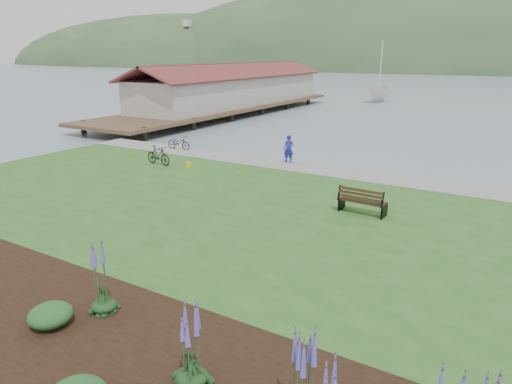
# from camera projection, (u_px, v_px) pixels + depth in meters

# --- Properties ---
(ground) EXTENTS (600.00, 600.00, 0.00)m
(ground) POSITION_uv_depth(u_px,v_px,m) (266.00, 216.00, 18.83)
(ground) COLOR slate
(ground) RESTS_ON ground
(lawn) EXTENTS (34.00, 20.00, 0.40)m
(lawn) POSITION_uv_depth(u_px,v_px,m) (240.00, 227.00, 17.14)
(lawn) COLOR #2A5B20
(lawn) RESTS_ON ground
(shoreline_path) EXTENTS (34.00, 2.20, 0.03)m
(shoreline_path) POSITION_uv_depth(u_px,v_px,m) (330.00, 171.00, 24.37)
(shoreline_path) COLOR gray
(shoreline_path) RESTS_ON lawn
(garden_bed) EXTENTS (24.00, 4.40, 0.04)m
(garden_bed) POSITION_uv_depth(u_px,v_px,m) (155.00, 366.00, 9.20)
(garden_bed) COLOR black
(garden_bed) RESTS_ON lawn
(pier_pavilion) EXTENTS (8.00, 36.00, 5.40)m
(pier_pavilion) POSITION_uv_depth(u_px,v_px,m) (233.00, 89.00, 50.47)
(pier_pavilion) COLOR #4C3826
(pier_pavilion) RESTS_ON ground
(park_bench) EXTENTS (1.85, 0.82, 1.12)m
(park_bench) POSITION_uv_depth(u_px,v_px,m) (362.00, 201.00, 17.76)
(park_bench) COLOR black
(park_bench) RESTS_ON lawn
(person) EXTENTS (0.76, 0.60, 1.89)m
(person) POSITION_uv_depth(u_px,v_px,m) (289.00, 147.00, 25.97)
(person) COLOR navy
(person) RESTS_ON lawn
(bicycle_a) EXTENTS (0.67, 1.76, 0.91)m
(bicycle_a) POSITION_uv_depth(u_px,v_px,m) (179.00, 143.00, 29.75)
(bicycle_a) COLOR black
(bicycle_a) RESTS_ON lawn
(bicycle_b) EXTENTS (0.69, 1.83, 1.08)m
(bicycle_b) POSITION_uv_depth(u_px,v_px,m) (158.00, 155.00, 25.69)
(bicycle_b) COLOR black
(bicycle_b) RESTS_ON lawn
(sailboat) EXTENTS (9.91, 10.09, 25.67)m
(sailboat) POSITION_uv_depth(u_px,v_px,m) (378.00, 102.00, 62.71)
(sailboat) COLOR silver
(sailboat) RESTS_ON ground
(pannier) EXTENTS (0.21, 0.30, 0.30)m
(pannier) POSITION_uv_depth(u_px,v_px,m) (189.00, 165.00, 25.13)
(pannier) COLOR yellow
(pannier) RESTS_ON lawn
(echium_0) EXTENTS (0.62, 0.62, 1.94)m
(echium_0) POSITION_uv_depth(u_px,v_px,m) (191.00, 347.00, 8.43)
(echium_0) COLOR #143815
(echium_0) RESTS_ON garden_bed
(echium_1) EXTENTS (0.62, 0.62, 2.00)m
(echium_1) POSITION_uv_depth(u_px,v_px,m) (306.00, 377.00, 7.60)
(echium_1) COLOR #143815
(echium_1) RESTS_ON garden_bed
(echium_4) EXTENTS (0.62, 0.62, 2.24)m
(echium_4) POSITION_uv_depth(u_px,v_px,m) (101.00, 277.00, 10.85)
(echium_4) COLOR #143815
(echium_4) RESTS_ON garden_bed
(shrub_0) EXTENTS (1.00, 1.00, 0.50)m
(shrub_0) POSITION_uv_depth(u_px,v_px,m) (50.00, 315.00, 10.49)
(shrub_0) COLOR #1E4C21
(shrub_0) RESTS_ON garden_bed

